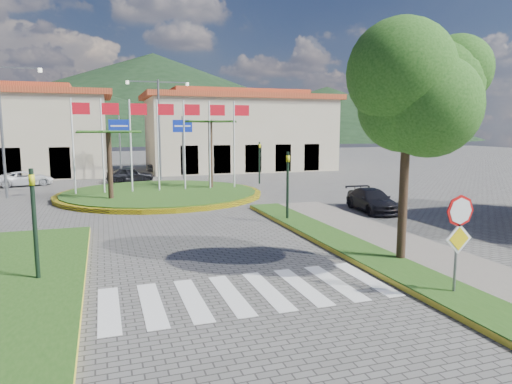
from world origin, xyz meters
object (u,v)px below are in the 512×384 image
object	(u,v)px
car_dark_b	(166,167)
deciduous_tree	(408,98)
car_dark_a	(130,175)
car_side_right	(372,200)
stop_sign	(459,229)
roundabout_island	(160,193)
white_van	(25,179)

from	to	relation	value
car_dark_b	deciduous_tree	bearing A→B (deg)	169.28
deciduous_tree	car_dark_a	distance (m)	26.33
deciduous_tree	car_side_right	world-z (taller)	deciduous_tree
stop_sign	car_dark_b	world-z (taller)	stop_sign
deciduous_tree	car_dark_a	size ratio (longest dim) A/B	1.92
car_dark_b	car_side_right	size ratio (longest dim) A/B	0.86
roundabout_island	car_side_right	world-z (taller)	roundabout_island
deciduous_tree	car_side_right	distance (m)	10.24
white_van	car_dark_a	xyz separation A→B (m)	(7.49, -0.28, 0.06)
deciduous_tree	white_van	bearing A→B (deg)	119.60
car_dark_b	white_van	bearing A→B (deg)	103.72
roundabout_island	deciduous_tree	size ratio (longest dim) A/B	1.87
car_dark_a	car_side_right	xyz separation A→B (m)	(11.07, -16.87, -0.03)
white_van	car_dark_b	world-z (taller)	car_dark_b
white_van	car_side_right	size ratio (longest dim) A/B	0.98
stop_sign	car_dark_b	xyz separation A→B (m)	(-2.54, 34.82, -1.23)
stop_sign	deciduous_tree	xyz separation A→B (m)	(0.60, 3.04, 3.38)
car_dark_b	car_side_right	bearing A→B (deg)	-179.15
deciduous_tree	car_dark_b	bearing A→B (deg)	95.64
stop_sign	car_dark_a	xyz separation A→B (m)	(-6.27, 28.04, -1.19)
car_dark_a	stop_sign	bearing A→B (deg)	-177.64
roundabout_island	car_side_right	size ratio (longest dim) A/B	3.22
car_dark_b	stop_sign	bearing A→B (deg)	167.81
deciduous_tree	stop_sign	bearing A→B (deg)	-101.18
stop_sign	white_van	size ratio (longest dim) A/B	0.68
car_dark_a	car_dark_b	distance (m)	7.75
car_dark_a	car_dark_b	bearing A→B (deg)	-39.09
roundabout_island	car_side_right	bearing A→B (deg)	-42.47
roundabout_island	car_dark_b	distance (m)	14.98
stop_sign	car_side_right	bearing A→B (deg)	66.79
car_dark_a	car_dark_b	world-z (taller)	car_dark_a
white_van	car_dark_a	size ratio (longest dim) A/B	1.09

